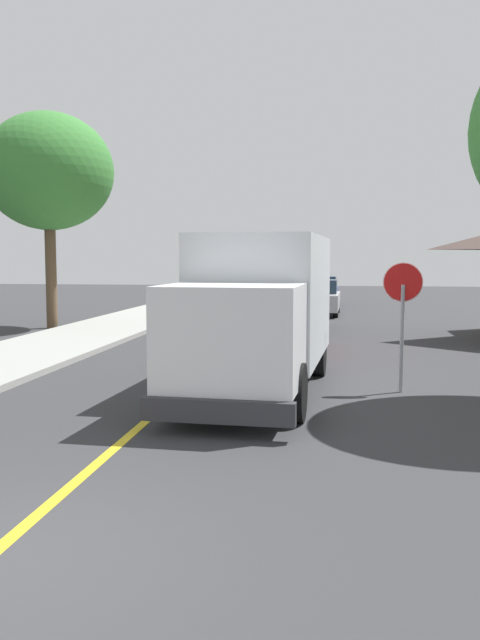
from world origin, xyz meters
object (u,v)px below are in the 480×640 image
(parked_car_near, at_px, (291,324))
(parked_car_furthest, at_px, (322,292))
(box_truck, at_px, (260,305))
(stop_sign, at_px, (403,302))
(parked_car_far, at_px, (320,298))
(street_tree_down_block, at_px, (48,172))
(parked_car_mid, at_px, (299,309))

(parked_car_near, xyz_separation_m, parked_car_furthest, (0.51, 18.61, 0.00))
(box_truck, height_order, stop_sign, box_truck)
(box_truck, distance_m, stop_sign, 2.89)
(parked_car_far, height_order, street_tree_down_block, street_tree_down_block)
(parked_car_near, bearing_deg, street_tree_down_block, 152.15)
(parked_car_mid, distance_m, street_tree_down_block, 10.87)
(parked_car_near, relative_size, street_tree_down_block, 0.54)
(parked_car_mid, xyz_separation_m, street_tree_down_block, (-9.51, -0.89, 5.18))
(box_truck, relative_size, stop_sign, 2.76)
(box_truck, xyz_separation_m, stop_sign, (2.88, 0.22, 0.09))
(parked_car_far, relative_size, parked_car_furthest, 1.00)
(parked_car_mid, bearing_deg, box_truck, -90.75)
(parked_car_far, bearing_deg, street_tree_down_block, -143.02)
(parked_car_far, relative_size, stop_sign, 1.68)
(parked_car_near, relative_size, stop_sign, 1.67)
(parked_car_near, bearing_deg, parked_car_mid, 90.71)
(parked_car_near, height_order, street_tree_down_block, street_tree_down_block)
(parked_car_far, distance_m, stop_sign, 18.67)
(parked_car_near, relative_size, parked_car_furthest, 1.00)
(parked_car_mid, relative_size, parked_car_furthest, 1.00)
(parked_car_mid, relative_size, street_tree_down_block, 0.54)
(box_truck, xyz_separation_m, parked_car_near, (0.23, 6.04, -0.97))
(box_truck, distance_m, street_tree_down_block, 15.12)
(parked_car_far, height_order, stop_sign, stop_sign)
(parked_car_furthest, bearing_deg, street_tree_down_block, -126.71)
(parked_car_furthest, height_order, street_tree_down_block, street_tree_down_block)
(parked_car_far, bearing_deg, parked_car_furthest, 90.47)
(parked_car_far, xyz_separation_m, street_tree_down_block, (-10.15, -7.64, 5.18))
(parked_car_mid, xyz_separation_m, stop_sign, (2.73, -11.77, 1.06))
(stop_sign, distance_m, street_tree_down_block, 16.89)
(parked_car_near, bearing_deg, parked_car_far, 87.46)
(street_tree_down_block, bearing_deg, parked_car_near, -27.85)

